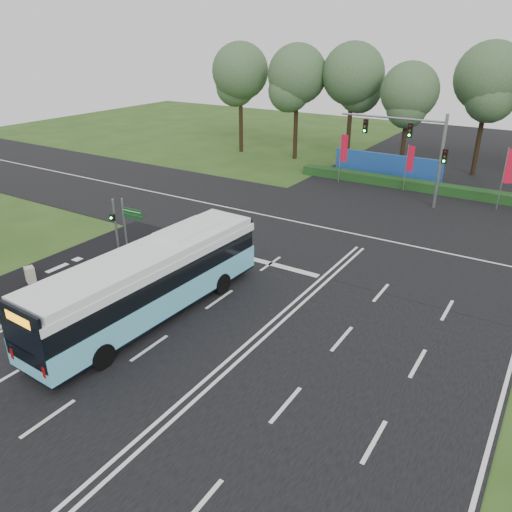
# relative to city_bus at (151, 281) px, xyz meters

# --- Properties ---
(ground) EXTENTS (120.00, 120.00, 0.00)m
(ground) POSITION_rel_city_bus_xyz_m (5.00, 2.89, -1.84)
(ground) COLOR #294918
(ground) RESTS_ON ground
(road_main) EXTENTS (20.00, 120.00, 0.04)m
(road_main) POSITION_rel_city_bus_xyz_m (5.00, 2.89, -1.82)
(road_main) COLOR black
(road_main) RESTS_ON ground
(road_cross) EXTENTS (120.00, 14.00, 0.05)m
(road_cross) POSITION_rel_city_bus_xyz_m (5.00, 14.89, -1.81)
(road_cross) COLOR black
(road_cross) RESTS_ON ground
(bike_path) EXTENTS (5.00, 18.00, 0.06)m
(bike_path) POSITION_rel_city_bus_xyz_m (-7.50, -0.11, -1.81)
(bike_path) COLOR black
(bike_path) RESTS_ON ground
(kerb_strip) EXTENTS (0.25, 18.00, 0.12)m
(kerb_strip) POSITION_rel_city_bus_xyz_m (-5.10, -0.11, -1.78)
(kerb_strip) COLOR gray
(kerb_strip) RESTS_ON ground
(city_bus) EXTENTS (3.15, 12.80, 3.65)m
(city_bus) POSITION_rel_city_bus_xyz_m (0.00, 0.00, 0.00)
(city_bus) COLOR #5FC0DC
(city_bus) RESTS_ON ground
(pedestrian_signal) EXTENTS (0.32, 0.42, 3.42)m
(pedestrian_signal) POSITION_rel_city_bus_xyz_m (-6.93, 4.32, 0.03)
(pedestrian_signal) COLOR gray
(pedestrian_signal) RESTS_ON ground
(street_sign) EXTENTS (1.44, 0.14, 3.68)m
(street_sign) POSITION_rel_city_bus_xyz_m (-5.62, 4.20, 0.50)
(street_sign) COLOR gray
(street_sign) RESTS_ON ground
(utility_cabinet) EXTENTS (0.68, 0.63, 0.91)m
(utility_cabinet) POSITION_rel_city_bus_xyz_m (-7.93, -0.94, -1.38)
(utility_cabinet) COLOR #B5AE92
(utility_cabinet) RESTS_ON ground
(banner_flag_left) EXTENTS (0.63, 0.17, 4.33)m
(banner_flag_left) POSITION_rel_city_bus_xyz_m (-1.83, 26.09, 1.00)
(banner_flag_left) COLOR gray
(banner_flag_left) RESTS_ON ground
(banner_flag_mid) EXTENTS (0.58, 0.11, 3.94)m
(banner_flag_mid) POSITION_rel_city_bus_xyz_m (3.88, 26.51, 0.76)
(banner_flag_mid) COLOR gray
(banner_flag_mid) RESTS_ON ground
(banner_flag_right) EXTENTS (0.68, 0.25, 4.74)m
(banner_flag_right) POSITION_rel_city_bus_xyz_m (11.38, 25.46, 1.24)
(banner_flag_right) COLOR gray
(banner_flag_right) RESTS_ON ground
(traffic_light_gantry) EXTENTS (8.41, 0.28, 7.00)m
(traffic_light_gantry) POSITION_rel_city_bus_xyz_m (5.20, 23.39, 2.83)
(traffic_light_gantry) COLOR gray
(traffic_light_gantry) RESTS_ON ground
(hedge) EXTENTS (22.00, 1.20, 0.80)m
(hedge) POSITION_rel_city_bus_xyz_m (5.00, 27.39, -1.44)
(hedge) COLOR #163D17
(hedge) RESTS_ON ground
(blue_hoarding) EXTENTS (10.00, 0.30, 2.20)m
(blue_hoarding) POSITION_rel_city_bus_xyz_m (1.00, 29.89, -0.74)
(blue_hoarding) COLOR #1B4592
(blue_hoarding) RESTS_ON ground
(eucalyptus_row) EXTENTS (49.54, 9.40, 12.94)m
(eucalyptus_row) POSITION_rel_city_bus_xyz_m (7.03, 33.73, 7.05)
(eucalyptus_row) COLOR black
(eucalyptus_row) RESTS_ON ground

